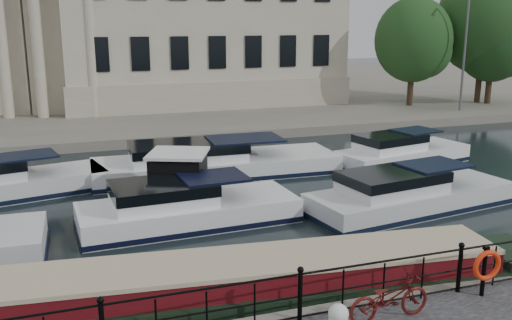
{
  "coord_description": "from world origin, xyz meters",
  "views": [
    {
      "loc": [
        -4.42,
        -12.2,
        6.7
      ],
      "look_at": [
        0.5,
        2.0,
        3.0
      ],
      "focal_mm": 40.0,
      "sensor_mm": 36.0,
      "label": 1
    }
  ],
  "objects_px": {
    "harbour_hut": "(179,183)",
    "mooring_bollard": "(338,319)",
    "narrowboat": "(241,292)",
    "bicycle": "(389,298)",
    "life_ring_post": "(487,266)"
  },
  "relations": [
    {
      "from": "life_ring_post",
      "to": "harbour_hut",
      "type": "height_order",
      "value": "harbour_hut"
    },
    {
      "from": "harbour_hut",
      "to": "mooring_bollard",
      "type": "bearing_deg",
      "value": -61.04
    },
    {
      "from": "narrowboat",
      "to": "mooring_bollard",
      "type": "bearing_deg",
      "value": -59.66
    },
    {
      "from": "bicycle",
      "to": "harbour_hut",
      "type": "height_order",
      "value": "harbour_hut"
    },
    {
      "from": "bicycle",
      "to": "mooring_bollard",
      "type": "xyz_separation_m",
      "value": [
        -1.24,
        -0.12,
        -0.21
      ]
    },
    {
      "from": "mooring_bollard",
      "to": "harbour_hut",
      "type": "xyz_separation_m",
      "value": [
        -1.1,
        10.45,
        0.11
      ]
    },
    {
      "from": "harbour_hut",
      "to": "life_ring_post",
      "type": "bearing_deg",
      "value": -41.06
    },
    {
      "from": "bicycle",
      "to": "life_ring_post",
      "type": "relative_size",
      "value": 1.57
    },
    {
      "from": "narrowboat",
      "to": "harbour_hut",
      "type": "bearing_deg",
      "value": 95.2
    },
    {
      "from": "mooring_bollard",
      "to": "life_ring_post",
      "type": "relative_size",
      "value": 0.52
    },
    {
      "from": "life_ring_post",
      "to": "harbour_hut",
      "type": "xyz_separation_m",
      "value": [
        -4.95,
        10.16,
        -0.35
      ]
    },
    {
      "from": "bicycle",
      "to": "narrowboat",
      "type": "relative_size",
      "value": 0.12
    },
    {
      "from": "mooring_bollard",
      "to": "life_ring_post",
      "type": "height_order",
      "value": "life_ring_post"
    },
    {
      "from": "mooring_bollard",
      "to": "life_ring_post",
      "type": "bearing_deg",
      "value": 4.23
    },
    {
      "from": "life_ring_post",
      "to": "mooring_bollard",
      "type": "bearing_deg",
      "value": -175.77
    }
  ]
}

